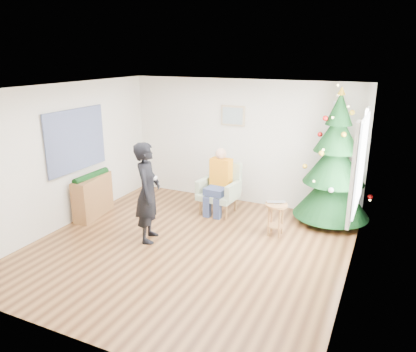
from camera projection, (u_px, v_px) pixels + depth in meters
The scene contains 19 objects.
floor at pixel (187, 248), 6.71m from camera, with size 5.00×5.00×0.00m, color brown.
ceiling at pixel (185, 89), 5.95m from camera, with size 5.00×5.00×0.00m, color white.
wall_back at pixel (242, 142), 8.50m from camera, with size 5.00×5.00×0.00m, color silver.
wall_front at pixel (72, 236), 4.16m from camera, with size 5.00×5.00×0.00m, color silver.
wall_left at pixel (64, 157), 7.34m from camera, with size 5.00×5.00×0.00m, color silver.
wall_right at pixel (354, 196), 5.32m from camera, with size 5.00×5.00×0.00m, color silver.
window_panel at pixel (361, 163), 6.14m from camera, with size 0.04×1.30×1.40m, color white.
curtains at pixel (359, 163), 6.15m from camera, with size 0.05×1.75×1.50m.
christmas_tree at pixel (335, 164), 7.45m from camera, with size 1.41×1.41×2.55m.
stool at pixel (276, 219), 7.12m from camera, with size 0.39×0.39×0.59m.
laptop at pixel (276, 203), 7.03m from camera, with size 0.32×0.21×0.03m, color silver.
armchair at pixel (220, 194), 8.16m from camera, with size 0.80×0.74×1.00m.
seated_person at pixel (218, 181), 8.02m from camera, with size 0.44×0.62×1.31m.
standing_man at pixel (148, 192), 6.79m from camera, with size 0.63×0.41×1.72m, color black.
game_controller at pixel (156, 178), 6.60m from camera, with size 0.04×0.13×0.04m, color white.
console at pixel (93, 197), 7.94m from camera, with size 0.30×1.00×0.80m, color brown.
garland at pixel (91, 176), 7.82m from camera, with size 0.14×0.14×0.90m, color black.
tapestry at pixel (76, 140), 7.51m from camera, with size 0.03×1.50×1.15m, color black.
framed_picture at pixel (233, 116), 8.39m from camera, with size 0.52×0.05×0.42m.
Camera 1 is at (2.87, -5.35, 3.11)m, focal length 35.00 mm.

